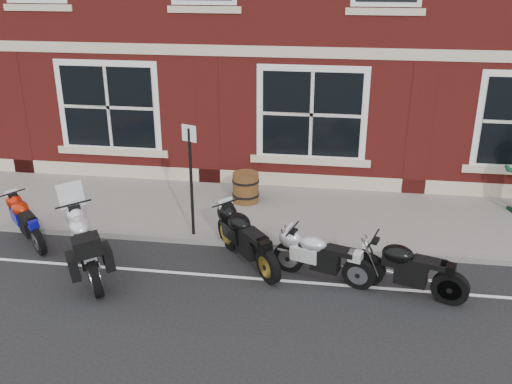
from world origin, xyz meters
The scene contains 10 objects.
ground centered at (0.00, 0.00, 0.00)m, with size 80.00×80.00×0.00m, color black.
sidewalk centered at (0.00, 3.00, 0.06)m, with size 30.00×3.00×0.12m, color slate.
kerb centered at (0.00, 1.42, 0.06)m, with size 30.00×0.16×0.12m, color slate.
moto_touring_silver centered at (-2.24, 0.03, 0.62)m, with size 1.35×2.05×1.53m.
moto_sport_red centered at (-3.97, 1.03, 0.49)m, with size 1.42×1.41×0.85m.
moto_sport_black centered at (0.57, 0.76, 0.56)m, with size 1.45×1.78×0.97m.
moto_sport_silver centered at (1.96, 0.39, 0.49)m, with size 1.84×0.71×0.85m.
moto_naked_black centered at (3.41, 0.12, 0.52)m, with size 1.96×0.77×0.91m.
barrel_planter centered at (0.10, 3.42, 0.47)m, with size 0.63×0.63×0.70m.
parking_sign centered at (-0.68, 1.58, 1.45)m, with size 0.31×0.14×2.30m.
Camera 1 is at (2.11, -8.63, 5.31)m, focal length 40.00 mm.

